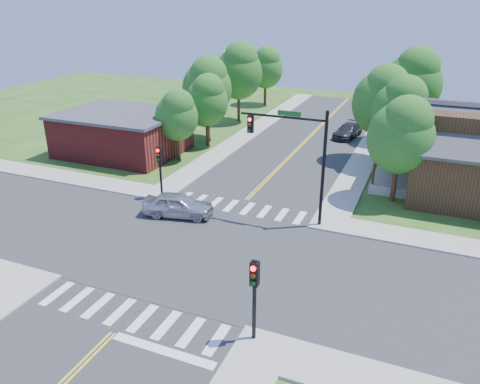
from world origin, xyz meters
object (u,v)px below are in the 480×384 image
at_px(signal_pole_nw, 160,162).
at_px(car_silver, 178,205).
at_px(car_dgrey, 348,131).
at_px(signal_pole_se, 254,286).
at_px(signal_mast_ne, 296,148).

height_order(signal_pole_nw, car_silver, signal_pole_nw).
height_order(car_silver, car_dgrey, car_silver).
relative_size(signal_pole_se, car_dgrey, 0.79).
height_order(signal_pole_se, signal_pole_nw, same).
relative_size(car_silver, car_dgrey, 0.99).
xyz_separation_m(car_silver, car_dgrey, (6.59, 22.33, -0.10)).
distance_m(signal_mast_ne, car_dgrey, 20.68).
distance_m(signal_pole_se, car_dgrey, 31.59).
height_order(signal_mast_ne, car_silver, signal_mast_ne).
bearing_deg(car_dgrey, signal_pole_se, -76.01).
distance_m(signal_pole_se, signal_pole_nw, 15.84).
xyz_separation_m(signal_pole_se, car_dgrey, (-2.10, 31.46, -2.00)).
height_order(signal_mast_ne, car_dgrey, signal_mast_ne).
relative_size(signal_pole_se, signal_pole_nw, 1.00).
bearing_deg(car_silver, signal_pole_nw, 37.68).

